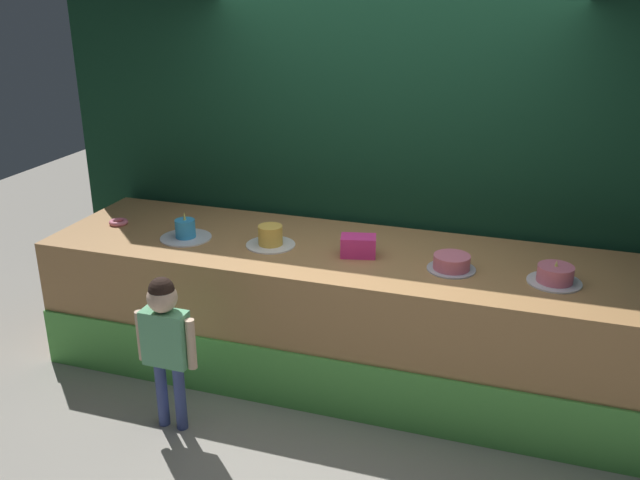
# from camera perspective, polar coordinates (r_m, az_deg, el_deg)

# --- Properties ---
(ground_plane) EXTENTS (12.00, 12.00, 0.00)m
(ground_plane) POSITION_cam_1_polar(r_m,az_deg,el_deg) (4.55, 1.25, -14.39)
(ground_plane) COLOR gray
(stage_platform) EXTENTS (4.34, 1.13, 0.92)m
(stage_platform) POSITION_cam_1_polar(r_m,az_deg,el_deg) (4.76, 3.26, -6.19)
(stage_platform) COLOR #B27F4C
(stage_platform) RESTS_ON ground_plane
(curtain_backdrop) EXTENTS (5.11, 0.08, 2.79)m
(curtain_backdrop) POSITION_cam_1_polar(r_m,az_deg,el_deg) (5.03, 5.47, 6.66)
(curtain_backdrop) COLOR #113823
(curtain_backdrop) RESTS_ON ground_plane
(child_figure) EXTENTS (0.39, 0.18, 1.02)m
(child_figure) POSITION_cam_1_polar(r_m,az_deg,el_deg) (4.21, -12.71, -7.55)
(child_figure) COLOR #3F4C8C
(child_figure) RESTS_ON ground_plane
(pink_box) EXTENTS (0.26, 0.19, 0.14)m
(pink_box) POSITION_cam_1_polar(r_m,az_deg,el_deg) (4.49, 3.20, -0.50)
(pink_box) COLOR #F13490
(pink_box) RESTS_ON stage_platform
(donut) EXTENTS (0.14, 0.14, 0.03)m
(donut) POSITION_cam_1_polar(r_m,az_deg,el_deg) (5.29, -16.38, 1.43)
(donut) COLOR pink
(donut) RESTS_ON stage_platform
(cake_far_left) EXTENTS (0.36, 0.36, 0.19)m
(cake_far_left) POSITION_cam_1_polar(r_m,az_deg,el_deg) (4.88, -11.10, 0.70)
(cake_far_left) COLOR silver
(cake_far_left) RESTS_ON stage_platform
(cake_left) EXTENTS (0.34, 0.34, 0.14)m
(cake_left) POSITION_cam_1_polar(r_m,az_deg,el_deg) (4.67, -4.14, 0.22)
(cake_left) COLOR white
(cake_left) RESTS_ON stage_platform
(cake_center) EXTENTS (0.30, 0.30, 0.10)m
(cake_center) POSITION_cam_1_polar(r_m,az_deg,el_deg) (4.36, 10.87, -1.89)
(cake_center) COLOR silver
(cake_center) RESTS_ON stage_platform
(cake_right) EXTENTS (0.32, 0.32, 0.15)m
(cake_right) POSITION_cam_1_polar(r_m,az_deg,el_deg) (4.33, 18.93, -2.78)
(cake_right) COLOR silver
(cake_right) RESTS_ON stage_platform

